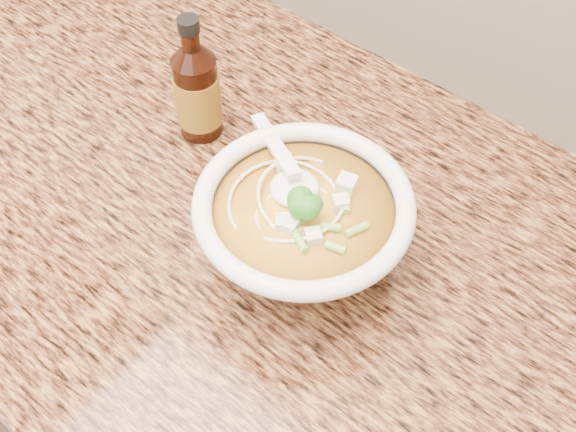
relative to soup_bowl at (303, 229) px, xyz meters
The scene contains 4 objects.
cabinet 0.59m from the soup_bowl, behind, with size 4.00×0.65×0.86m, color black.
counter_slab 0.29m from the soup_bowl, behind, with size 4.00×0.68×0.04m, color olive.
soup_bowl is the anchor object (origin of this frame).
hot_sauce_bottle 0.23m from the soup_bowl, 161.74° to the left, with size 0.07×0.07×0.17m.
Camera 1 is at (0.55, 1.30, 1.54)m, focal length 45.00 mm.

